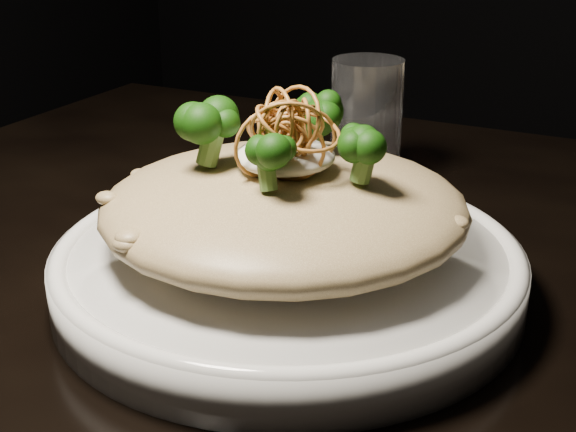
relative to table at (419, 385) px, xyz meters
name	(u,v)px	position (x,y,z in m)	size (l,w,h in m)	color
table	(419,385)	(0.00, 0.00, 0.00)	(1.10, 0.80, 0.75)	black
plate	(288,269)	(-0.08, -0.05, 0.10)	(0.31, 0.31, 0.03)	silver
risotto	(284,206)	(-0.09, -0.05, 0.14)	(0.24, 0.24, 0.05)	brown
broccoli	(285,129)	(-0.09, -0.05, 0.20)	(0.15, 0.15, 0.05)	black
cheese	(285,156)	(-0.09, -0.05, 0.18)	(0.06, 0.06, 0.02)	white
shallots	(286,120)	(-0.08, -0.06, 0.20)	(0.05, 0.05, 0.04)	brown
drinking_glass	(366,122)	(-0.12, 0.17, 0.14)	(0.06, 0.06, 0.11)	white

